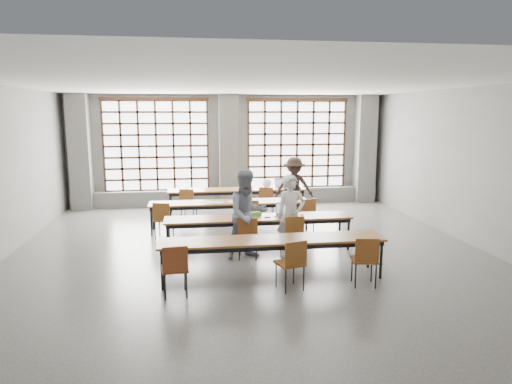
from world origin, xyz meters
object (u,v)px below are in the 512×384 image
Objects in this scene: student_female at (247,214)px; chair_near_left at (175,265)px; chair_near_right at (365,256)px; phone at (268,217)px; chair_mid_left at (163,217)px; student_male at (291,216)px; mouse at (302,215)px; green_box at (256,214)px; plastic_bag at (267,183)px; desk_row_c at (258,220)px; red_pouch at (175,266)px; chair_back_mid at (266,199)px; desk_row_a at (237,191)px; student_back at (294,187)px; chair_back_left at (188,201)px; desk_row_b at (230,204)px; laptop_back at (281,185)px; chair_back_right at (294,198)px; desk_row_d at (272,242)px; backpack at (291,192)px; chair_mid_right at (306,212)px; chair_front_right at (293,232)px; chair_mid_centre at (249,214)px; chair_near_mid at (292,260)px; laptop_front at (283,212)px; chair_front_left at (248,234)px.

chair_near_left is at bearing -143.07° from student_female.
chair_near_right reaches higher than phone.
chair_mid_left is 3.18m from student_male.
green_box is (-1.00, 0.10, 0.03)m from mouse.
phone is 0.45× the size of plastic_bag.
desk_row_c is 20.00× the size of red_pouch.
desk_row_a is at bearing 141.17° from chair_back_mid.
plastic_bag is (-0.70, 0.55, 0.03)m from student_back.
mouse is at bearing -51.17° from chair_back_left.
student_male is at bearing -64.99° from desk_row_b.
phone is at bearing -105.45° from laptop_back.
student_male reaches higher than chair_back_right.
desk_row_a is 3.78m from phone.
chair_back_left reaches higher than desk_row_d.
red_pouch is (-0.01, 0.08, -0.04)m from chair_near_left.
desk_row_c is 3.52m from student_back.
chair_mid_left is at bearing 120.75° from student_female.
green_box reaches higher than desk_row_c.
backpack is at bearing 55.54° from red_pouch.
chair_back_mid is 3.52× the size of green_box.
desk_row_b is at bearing 160.98° from chair_mid_right.
chair_back_left is at bearing -179.99° from chair_back_right.
chair_front_right is 0.52× the size of student_back.
mouse is at bearing -49.73° from chair_mid_centre.
chair_mid_left is 3.31m from backpack.
student_male is 4.23m from plastic_bag.
chair_near_mid reaches higher than green_box.
laptop_back is (2.95, 6.16, 0.25)m from chair_near_left.
student_back reaches higher than desk_row_c.
plastic_bag reaches higher than laptop_front.
chair_near_left is 8.98× the size of mouse.
chair_back_mid is at bearing -38.83° from desk_row_a.
chair_front_left is (-1.79, -3.68, 0.00)m from chair_back_right.
plastic_bag is at bearing 76.60° from student_male.
chair_back_left is 1.00× the size of chair_back_mid.
student_female is at bearing 84.71° from chair_front_left.
desk_row_b is at bearing 77.96° from student_female.
chair_front_right is 4.37m from plastic_bag.
chair_back_left is 2.88m from laptop_back.
mouse is 0.39× the size of green_box.
desk_row_a is 10.97× the size of laptop_back.
chair_mid_left is 2.47m from student_female.
chair_front_right is 4.40× the size of red_pouch.
chair_back_left is at bearing 92.69° from student_female.
red_pouch is at bearing -130.73° from phone.
chair_near_mid is 2.48m from green_box.
chair_mid_left is at bearing 135.22° from chair_near_right.
desk_row_a is 1.00× the size of desk_row_d.
chair_back_right is 1.00× the size of chair_mid_left.
laptop_back is (0.69, 3.68, 0.00)m from laptop_front.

